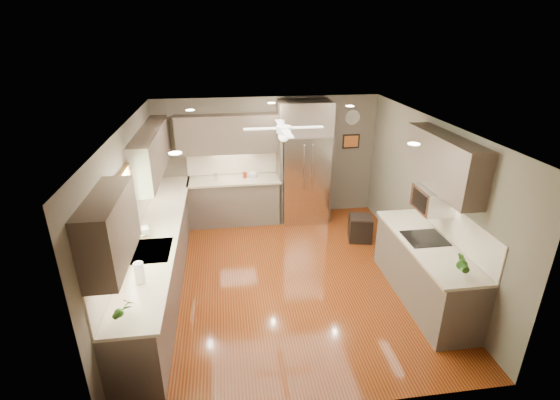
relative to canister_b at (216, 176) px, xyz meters
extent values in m
plane|color=#50180A|center=(1.07, -2.20, -1.01)|extent=(5.00, 5.00, 0.00)
plane|color=white|center=(1.07, -2.20, 1.49)|extent=(5.00, 5.00, 0.00)
plane|color=brown|center=(1.07, 0.30, 0.24)|extent=(4.50, 0.00, 4.50)
plane|color=brown|center=(1.07, -4.70, 0.24)|extent=(4.50, 0.00, 4.50)
plane|color=brown|center=(-1.18, -2.20, 0.24)|extent=(0.00, 5.00, 5.00)
plane|color=brown|center=(3.32, -2.20, 0.24)|extent=(0.00, 5.00, 5.00)
cylinder|color=silver|center=(0.00, 0.00, 0.00)|extent=(0.10, 0.10, 0.12)
cylinder|color=maroon|center=(0.57, 0.03, -0.01)|extent=(0.11, 0.11, 0.12)
imported|color=white|center=(-1.00, -2.25, 0.03)|extent=(0.11, 0.11, 0.21)
imported|color=#2E621C|center=(-0.89, -4.14, 0.09)|extent=(0.20, 0.17, 0.31)
imported|color=#2E621C|center=(2.99, -3.83, 0.09)|extent=(0.19, 0.16, 0.31)
imported|color=#BAB38B|center=(0.73, 0.02, -0.05)|extent=(0.23, 0.23, 0.05)
cube|color=brown|center=(-0.88, -2.05, -0.56)|extent=(0.60, 4.70, 0.90)
cube|color=beige|center=(-0.86, -2.05, -0.09)|extent=(0.65, 4.70, 0.04)
cube|color=#F2E0C7|center=(-1.17, -2.05, 0.19)|extent=(0.02, 4.70, 0.50)
cube|color=brown|center=(0.35, 0.00, -0.56)|extent=(1.85, 0.60, 0.90)
cube|color=beige|center=(0.35, -0.01, -0.09)|extent=(1.85, 0.65, 0.04)
cube|color=#F2E0C7|center=(0.35, 0.29, 0.19)|extent=(1.85, 0.02, 0.50)
cube|color=brown|center=(-1.01, -3.80, 0.82)|extent=(0.33, 1.20, 0.75)
cube|color=brown|center=(-1.01, -0.90, 0.82)|extent=(0.33, 2.40, 0.75)
cube|color=brown|center=(0.35, 0.14, 0.82)|extent=(2.15, 0.33, 0.75)
cube|color=brown|center=(3.16, -2.75, 1.02)|extent=(0.33, 1.70, 0.75)
cube|color=#BFF2B2|center=(-1.16, -2.70, 0.54)|extent=(0.01, 1.00, 0.80)
cube|color=#985F29|center=(-1.14, -2.70, 0.97)|extent=(0.05, 1.12, 0.06)
cube|color=#985F29|center=(-1.14, -2.70, 0.11)|extent=(0.05, 1.12, 0.06)
cube|color=#985F29|center=(-1.14, -3.23, 0.54)|extent=(0.05, 0.06, 0.80)
cube|color=#985F29|center=(-1.14, -2.17, 0.54)|extent=(0.05, 0.06, 0.80)
cube|color=silver|center=(-0.86, -2.70, -0.08)|extent=(0.50, 0.70, 0.03)
cube|color=#262626|center=(-0.86, -2.70, -0.12)|extent=(0.44, 0.62, 0.05)
cylinder|color=silver|center=(-1.06, -2.70, 0.04)|extent=(0.02, 0.02, 0.24)
cylinder|color=silver|center=(-1.00, -2.70, 0.16)|extent=(0.16, 0.02, 0.02)
cube|color=silver|center=(1.77, -0.06, -0.10)|extent=(0.92, 0.72, 1.82)
cube|color=black|center=(1.77, -0.40, -0.35)|extent=(0.88, 0.02, 0.02)
cube|color=black|center=(1.77, -0.40, 0.24)|extent=(0.01, 0.02, 1.00)
cylinder|color=silver|center=(1.69, -0.44, 0.24)|extent=(0.02, 0.02, 0.90)
cylinder|color=silver|center=(1.85, -0.44, 0.24)|extent=(0.02, 0.02, 0.90)
cube|color=brown|center=(1.77, 0.00, 1.13)|extent=(1.04, 0.60, 0.63)
cube|color=brown|center=(1.27, 0.00, -0.10)|extent=(0.06, 0.60, 1.82)
cube|color=brown|center=(2.27, 0.00, -0.10)|extent=(0.06, 0.60, 1.82)
cube|color=brown|center=(3.00, -3.00, -0.56)|extent=(0.65, 2.20, 0.90)
cube|color=beige|center=(2.98, -3.00, -0.09)|extent=(0.70, 2.20, 0.04)
cube|color=#F2E0C7|center=(3.31, -3.00, 0.19)|extent=(0.02, 2.20, 0.50)
cube|color=black|center=(2.98, -2.90, -0.07)|extent=(0.56, 0.52, 0.01)
cube|color=silver|center=(3.10, -2.75, 0.47)|extent=(0.42, 0.55, 0.34)
cube|color=black|center=(2.89, -2.75, 0.47)|extent=(0.02, 0.40, 0.26)
cylinder|color=white|center=(1.07, -1.90, 1.45)|extent=(0.03, 0.03, 0.08)
cylinder|color=white|center=(1.07, -1.90, 1.35)|extent=(0.22, 0.22, 0.10)
sphere|color=white|center=(1.07, -1.90, 1.25)|extent=(0.16, 0.16, 0.16)
cube|color=white|center=(1.42, -1.90, 1.37)|extent=(0.48, 0.11, 0.01)
cube|color=white|center=(1.07, -1.55, 1.37)|extent=(0.11, 0.48, 0.01)
cube|color=white|center=(0.72, -1.90, 1.37)|extent=(0.48, 0.11, 0.01)
cube|color=white|center=(1.07, -2.25, 1.37)|extent=(0.11, 0.48, 0.01)
cylinder|color=white|center=(-0.33, -0.90, 1.48)|extent=(0.14, 0.14, 0.01)
cylinder|color=white|center=(2.37, -0.90, 1.48)|extent=(0.14, 0.14, 0.01)
cylinder|color=white|center=(-0.33, -3.40, 1.48)|extent=(0.14, 0.14, 0.01)
cylinder|color=white|center=(2.37, -3.40, 1.48)|extent=(0.14, 0.14, 0.01)
cylinder|color=white|center=(1.07, -0.40, 1.48)|extent=(0.14, 0.14, 0.01)
cylinder|color=white|center=(2.82, 0.29, 1.04)|extent=(0.30, 0.03, 0.30)
cylinder|color=silver|center=(2.82, 0.27, 1.04)|extent=(0.29, 0.00, 0.29)
cube|color=black|center=(2.82, 0.28, 0.54)|extent=(0.36, 0.03, 0.30)
cube|color=#B35923|center=(2.82, 0.27, 0.54)|extent=(0.30, 0.01, 0.24)
cube|color=black|center=(2.66, -1.13, -0.78)|extent=(0.49, 0.49, 0.47)
cube|color=black|center=(2.66, -1.13, -0.55)|extent=(0.47, 0.47, 0.03)
cylinder|color=white|center=(-0.87, -3.47, 0.07)|extent=(0.11, 0.11, 0.27)
cylinder|color=silver|center=(-0.87, -3.47, 0.08)|extent=(0.02, 0.02, 0.29)
camera|label=1|loc=(0.21, -7.70, 2.72)|focal=26.00mm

